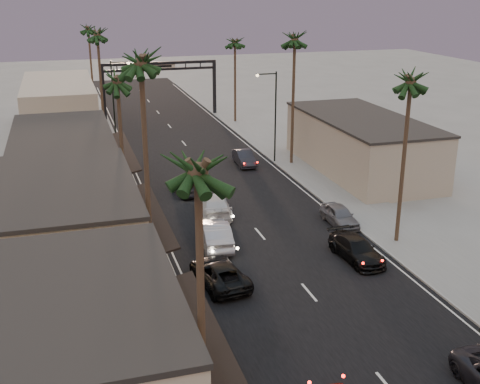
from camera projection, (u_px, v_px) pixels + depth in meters
ground at (218, 183)px, 53.73m from camera, size 200.00×200.00×0.00m
road at (205, 168)px, 58.25m from camera, size 14.00×120.00×0.02m
sidewalk_left at (99, 156)px, 62.01m from camera, size 5.00×92.00×0.12m
sidewalk_right at (273, 143)px, 67.14m from camera, size 5.00×92.00×0.12m
storefront_near at (78, 358)px, 23.96m from camera, size 8.00×12.00×5.50m
storefront_mid at (69, 229)px, 36.64m from camera, size 8.00×14.00×5.50m
storefront_far at (64, 162)px, 51.21m from camera, size 8.00×16.00×5.00m
storefront_dist at (60, 107)px, 71.88m from camera, size 8.00×20.00×6.00m
building_right at (361, 145)px, 56.69m from camera, size 8.00×18.00×5.00m
arch at (160, 75)px, 79.09m from camera, size 15.20×0.40×7.27m
streetlight_right at (273, 110)px, 58.38m from camera, size 2.13×0.30×9.00m
streetlight_left at (116, 95)px, 66.42m from camera, size 2.13×0.30×9.00m
palm_la at (198, 159)px, 19.59m from camera, size 3.20×3.20×13.20m
palm_lb at (140, 56)px, 30.73m from camera, size 3.20×3.20×15.20m
palm_lc at (117, 76)px, 44.36m from camera, size 3.20×3.20×12.20m
palm_ld at (97, 31)px, 60.93m from camera, size 3.20×3.20×14.20m
palm_ra at (411, 75)px, 37.82m from camera, size 3.20×3.20×13.20m
palm_rb at (295, 35)px, 55.61m from camera, size 3.20×3.20×14.20m
palm_rc at (235, 39)px, 74.36m from camera, size 3.20×3.20×12.20m
palm_far at (88, 26)px, 82.16m from camera, size 3.20×3.20×13.20m
oncoming_pickup at (219, 273)px, 35.47m from camera, size 3.07×5.49×1.45m
oncoming_silver at (215, 234)px, 40.72m from camera, size 2.30×5.36×1.72m
oncoming_white at (214, 205)px, 46.06m from camera, size 3.02×5.98×1.67m
oncoming_dgrey at (184, 187)px, 50.78m from camera, size 2.03×4.09×1.34m
curbside_black at (356, 249)px, 38.66m from camera, size 2.39×5.08×1.43m
curbside_grey at (340, 215)px, 44.33m from camera, size 1.77×4.28×1.45m
curbside_far at (244, 158)px, 59.01m from camera, size 1.72×4.45×1.45m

